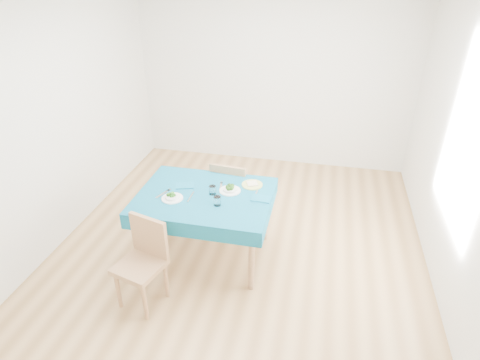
% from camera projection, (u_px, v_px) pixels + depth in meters
% --- Properties ---
extents(room_shell, '(4.02, 4.52, 2.73)m').
position_uv_depth(room_shell, '(240.00, 135.00, 3.86)').
color(room_shell, olive).
rests_on(room_shell, ground).
extents(table, '(1.34, 1.02, 0.76)m').
position_uv_depth(table, '(206.00, 226.00, 4.21)').
color(table, '#094F6B').
rests_on(table, ground).
extents(chair_near, '(0.49, 0.51, 0.97)m').
position_uv_depth(chair_near, '(139.00, 261.00, 3.56)').
color(chair_near, '#946B45').
rests_on(chair_near, ground).
extents(chair_far, '(0.46, 0.50, 1.04)m').
position_uv_depth(chair_far, '(233.00, 184.00, 4.69)').
color(chair_far, '#946B45').
rests_on(chair_far, ground).
extents(bowl_near, '(0.21, 0.21, 0.06)m').
position_uv_depth(bowl_near, '(172.00, 196.00, 3.94)').
color(bowl_near, white).
rests_on(bowl_near, table).
extents(bowl_far, '(0.22, 0.22, 0.07)m').
position_uv_depth(bowl_far, '(230.00, 188.00, 4.07)').
color(bowl_far, white).
rests_on(bowl_far, table).
extents(fork_near, '(0.09, 0.19, 0.00)m').
position_uv_depth(fork_near, '(163.00, 194.00, 4.04)').
color(fork_near, silver).
rests_on(fork_near, table).
extents(knife_near, '(0.02, 0.20, 0.00)m').
position_uv_depth(knife_near, '(191.00, 197.00, 3.99)').
color(knife_near, silver).
rests_on(knife_near, table).
extents(fork_far, '(0.06, 0.17, 0.00)m').
position_uv_depth(fork_far, '(221.00, 186.00, 4.17)').
color(fork_far, silver).
rests_on(fork_far, table).
extents(knife_far, '(0.02, 0.21, 0.00)m').
position_uv_depth(knife_far, '(255.00, 196.00, 4.01)').
color(knife_far, silver).
rests_on(knife_far, table).
extents(napkin_near, '(0.22, 0.18, 0.01)m').
position_uv_depth(napkin_near, '(185.00, 186.00, 4.18)').
color(napkin_near, '#0E5977').
rests_on(napkin_near, table).
extents(napkin_far, '(0.20, 0.14, 0.01)m').
position_uv_depth(napkin_far, '(261.00, 199.00, 3.95)').
color(napkin_far, '#0E5977').
rests_on(napkin_far, table).
extents(tumbler_center, '(0.07, 0.07, 0.09)m').
position_uv_depth(tumbler_center, '(212.00, 190.00, 4.02)').
color(tumbler_center, white).
rests_on(tumbler_center, table).
extents(tumbler_side, '(0.07, 0.07, 0.09)m').
position_uv_depth(tumbler_side, '(217.00, 201.00, 3.84)').
color(tumbler_side, white).
rests_on(tumbler_side, table).
extents(side_plate, '(0.22, 0.22, 0.01)m').
position_uv_depth(side_plate, '(252.00, 185.00, 4.19)').
color(side_plate, '#BFC660').
rests_on(side_plate, table).
extents(bread_slice, '(0.14, 0.14, 0.02)m').
position_uv_depth(bread_slice, '(252.00, 184.00, 4.19)').
color(bread_slice, beige).
rests_on(bread_slice, side_plate).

